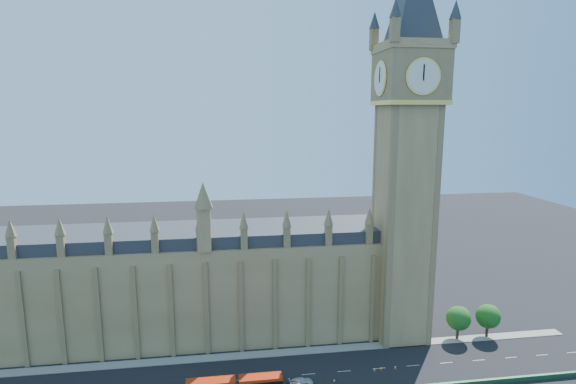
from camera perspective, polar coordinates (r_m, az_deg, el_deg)
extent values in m
plane|color=black|center=(104.59, -4.39, -22.56)|extent=(400.00, 400.00, 0.00)
cube|color=olive|center=(120.03, -17.45, -11.82)|extent=(120.00, 20.00, 25.00)
cube|color=#2D3035|center=(115.63, -17.82, -5.36)|extent=(120.00, 18.00, 3.00)
cube|color=olive|center=(113.92, 14.41, -4.12)|extent=(12.00, 12.00, 58.00)
cube|color=olive|center=(110.79, 15.23, 13.71)|extent=(14.00, 14.00, 12.00)
cylinder|color=silver|center=(104.26, 16.81, 13.88)|extent=(7.20, 0.30, 7.20)
cube|color=olive|center=(111.48, 15.40, 17.30)|extent=(14.50, 14.50, 2.00)
cube|color=gray|center=(112.65, -4.72, -19.92)|extent=(160.00, 3.00, 0.16)
cylinder|color=#382619|center=(125.68, 20.72, -16.22)|extent=(0.70, 0.70, 4.00)
sphere|color=#1D5015|center=(124.20, 20.83, -14.77)|extent=(6.00, 6.00, 6.00)
sphere|color=#1D5015|center=(124.56, 21.11, -14.41)|extent=(4.38, 4.38, 4.38)
cylinder|color=#382619|center=(129.50, 23.95, -15.64)|extent=(0.70, 0.70, 4.00)
sphere|color=#1D5015|center=(128.07, 24.06, -14.23)|extent=(6.00, 6.00, 6.00)
sphere|color=#1D5015|center=(128.47, 24.32, -13.88)|extent=(4.38, 4.38, 4.38)
cube|color=red|center=(100.03, -3.50, -23.10)|extent=(8.84, 2.78, 3.31)
cube|color=black|center=(99.81, -3.50, -22.91)|extent=(8.90, 2.83, 1.26)
cylinder|color=black|center=(102.00, -1.84, -23.10)|extent=(1.11, 0.33, 1.10)
imported|color=silver|center=(102.02, 1.65, -22.96)|extent=(5.38, 2.68, 1.50)
cube|color=black|center=(110.14, 13.47, -20.98)|extent=(0.50, 0.50, 0.04)
cone|color=orange|center=(109.96, 13.47, -20.83)|extent=(0.55, 0.55, 0.72)
cylinder|color=white|center=(109.91, 13.48, -20.79)|extent=(0.35, 0.35, 0.12)
cube|color=black|center=(103.73, 5.90, -22.88)|extent=(0.51, 0.51, 0.04)
cone|color=#ED4D0C|center=(103.56, 5.90, -22.73)|extent=(0.56, 0.56, 0.68)
cylinder|color=white|center=(103.51, 5.90, -22.69)|extent=(0.33, 0.33, 0.12)
cube|color=black|center=(108.41, 10.92, -21.43)|extent=(0.52, 0.52, 0.04)
cone|color=orange|center=(108.24, 10.93, -21.28)|extent=(0.57, 0.57, 0.70)
cylinder|color=white|center=(108.19, 10.93, -21.23)|extent=(0.34, 0.34, 0.12)
cube|color=black|center=(109.10, 11.74, -21.24)|extent=(0.42, 0.42, 0.04)
cone|color=#F2520C|center=(108.93, 11.75, -21.09)|extent=(0.46, 0.46, 0.71)
cylinder|color=white|center=(108.87, 11.75, -21.04)|extent=(0.35, 0.35, 0.12)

